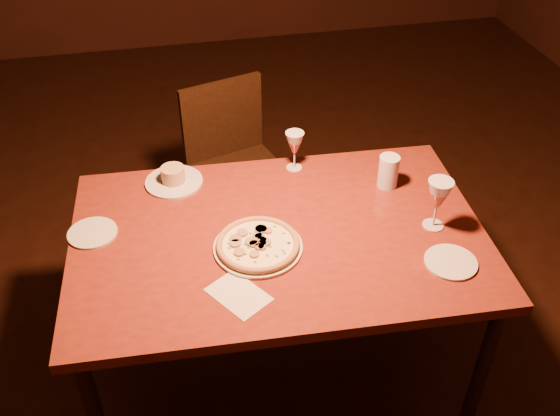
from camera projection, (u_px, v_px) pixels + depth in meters
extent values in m
plane|color=black|center=(253.00, 358.00, 2.80)|extent=(7.00, 7.00, 0.00)
cube|color=maroon|center=(279.00, 237.00, 2.26)|extent=(1.54, 1.04, 0.04)
cylinder|color=black|center=(112.00, 261.00, 2.75)|extent=(0.05, 0.05, 0.75)
cylinder|color=black|center=(480.00, 374.00, 2.27)|extent=(0.05, 0.05, 0.75)
cylinder|color=black|center=(408.00, 229.00, 2.92)|extent=(0.05, 0.05, 0.75)
cube|color=black|center=(241.00, 176.00, 3.12)|extent=(0.53, 0.53, 0.04)
cube|color=black|center=(222.00, 119.00, 3.12)|extent=(0.42, 0.15, 0.41)
cylinder|color=black|center=(227.00, 243.00, 3.08)|extent=(0.04, 0.04, 0.44)
cylinder|color=black|center=(199.00, 205.00, 3.32)|extent=(0.04, 0.04, 0.44)
cylinder|color=black|center=(288.00, 221.00, 3.21)|extent=(0.04, 0.04, 0.44)
cylinder|color=black|center=(257.00, 186.00, 3.45)|extent=(0.04, 0.04, 0.44)
cylinder|color=silver|center=(258.00, 247.00, 2.18)|extent=(0.31, 0.31, 0.01)
cylinder|color=#FCE8AD|center=(258.00, 245.00, 2.17)|extent=(0.28, 0.28, 0.01)
torus|color=#B88150|center=(258.00, 244.00, 2.17)|extent=(0.29, 0.29, 0.02)
cylinder|color=silver|center=(174.00, 182.00, 2.49)|extent=(0.23, 0.23, 0.01)
cylinder|color=tan|center=(173.00, 174.00, 2.47)|extent=(0.09, 0.09, 0.06)
cylinder|color=silver|center=(388.00, 171.00, 2.44)|extent=(0.08, 0.08, 0.13)
cylinder|color=silver|center=(92.00, 233.00, 2.24)|extent=(0.18, 0.18, 0.01)
cylinder|color=silver|center=(451.00, 262.00, 2.12)|extent=(0.18, 0.18, 0.01)
cube|color=beige|center=(239.00, 294.00, 2.01)|extent=(0.22, 0.24, 0.00)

